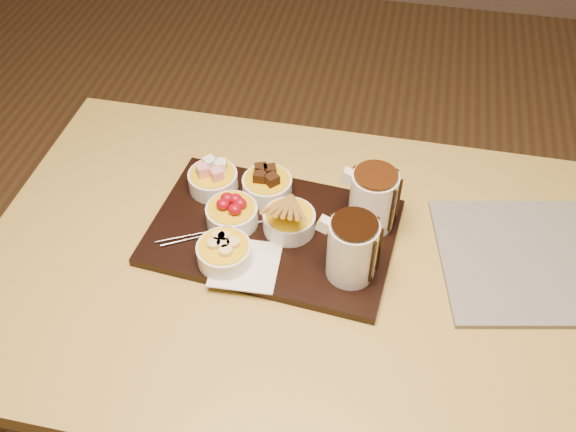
% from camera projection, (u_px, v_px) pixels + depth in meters
% --- Properties ---
extents(dining_table, '(1.20, 0.80, 0.75)m').
position_uv_depth(dining_table, '(297.00, 293.00, 1.27)').
color(dining_table, gold).
rests_on(dining_table, ground).
extents(serving_board, '(0.48, 0.34, 0.02)m').
position_uv_depth(serving_board, '(273.00, 232.00, 1.23)').
color(serving_board, black).
rests_on(serving_board, dining_table).
extents(napkin, '(0.13, 0.13, 0.00)m').
position_uv_depth(napkin, '(246.00, 265.00, 1.16)').
color(napkin, white).
rests_on(napkin, serving_board).
extents(bowl_marshmallows, '(0.10, 0.10, 0.04)m').
position_uv_depth(bowl_marshmallows, '(213.00, 181.00, 1.29)').
color(bowl_marshmallows, white).
rests_on(bowl_marshmallows, serving_board).
extents(bowl_cake, '(0.10, 0.10, 0.04)m').
position_uv_depth(bowl_cake, '(267.00, 187.00, 1.28)').
color(bowl_cake, white).
rests_on(bowl_cake, serving_board).
extents(bowl_strawberries, '(0.10, 0.10, 0.04)m').
position_uv_depth(bowl_strawberries, '(232.00, 215.00, 1.23)').
color(bowl_strawberries, white).
rests_on(bowl_strawberries, serving_board).
extents(bowl_biscotti, '(0.10, 0.10, 0.04)m').
position_uv_depth(bowl_biscotti, '(289.00, 222.00, 1.22)').
color(bowl_biscotti, white).
rests_on(bowl_biscotti, serving_board).
extents(bowl_bananas, '(0.10, 0.10, 0.04)m').
position_uv_depth(bowl_bananas, '(224.00, 254.00, 1.16)').
color(bowl_bananas, white).
rests_on(bowl_bananas, serving_board).
extents(pitcher_dark_chocolate, '(0.09, 0.09, 0.12)m').
position_uv_depth(pitcher_dark_chocolate, '(352.00, 250.00, 1.11)').
color(pitcher_dark_chocolate, silver).
rests_on(pitcher_dark_chocolate, serving_board).
extents(pitcher_milk_chocolate, '(0.09, 0.09, 0.12)m').
position_uv_depth(pitcher_milk_chocolate, '(373.00, 200.00, 1.20)').
color(pitcher_milk_chocolate, silver).
rests_on(pitcher_milk_chocolate, serving_board).
extents(fondue_skewers, '(0.15, 0.25, 0.01)m').
position_uv_depth(fondue_skewers, '(223.00, 229.00, 1.22)').
color(fondue_skewers, silver).
rests_on(fondue_skewers, serving_board).
extents(newspaper, '(0.43, 0.37, 0.01)m').
position_uv_depth(newspaper, '(542.00, 259.00, 1.19)').
color(newspaper, beige).
rests_on(newspaper, dining_table).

